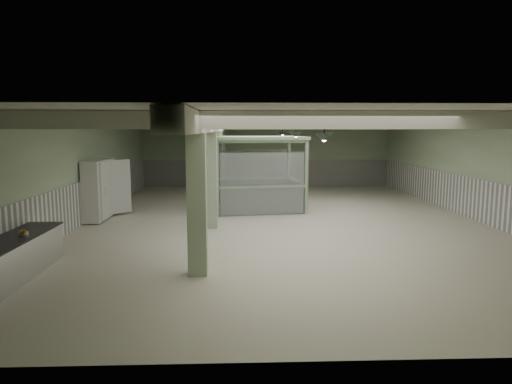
{
  "coord_description": "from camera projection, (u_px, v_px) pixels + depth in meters",
  "views": [
    {
      "loc": [
        -1.57,
        -16.02,
        3.26
      ],
      "look_at": [
        -1.03,
        -1.82,
        1.3
      ],
      "focal_mm": 32.0,
      "sensor_mm": 36.0,
      "label": 1
    }
  ],
  "objects": [
    {
      "name": "beam_b",
      "position": [
        304.0,
        122.0,
        10.95
      ],
      "size": [
        13.9,
        0.35,
        0.32
      ],
      "primitive_type": "cube",
      "color": "beige",
      "rests_on": "ceiling"
    },
    {
      "name": "wainscot_left",
      "position": [
        85.0,
        201.0,
        16.0
      ],
      "size": [
        0.05,
        19.9,
        1.5
      ],
      "primitive_type": "cube",
      "color": "white",
      "rests_on": "floor"
    },
    {
      "name": "walkin_cooler",
      "position": [
        101.0,
        190.0,
        16.64
      ],
      "size": [
        1.05,
        2.33,
        2.14
      ],
      "color": "silver",
      "rests_on": "floor"
    },
    {
      "name": "girder",
      "position": [
        212.0,
        126.0,
        15.81
      ],
      "size": [
        0.45,
        19.9,
        0.4
      ],
      "primitive_type": "cube",
      "color": "beige",
      "rests_on": "ceiling"
    },
    {
      "name": "orange_bowl",
      "position": [
        24.0,
        234.0,
        10.15
      ],
      "size": [
        0.28,
        0.28,
        0.08
      ],
      "primitive_type": "cylinder",
      "rotation": [
        0.0,
        0.0,
        0.34
      ],
      "color": "#B2B2B7",
      "rests_on": "prep_counter"
    },
    {
      "name": "wall_front",
      "position": [
        354.0,
        237.0,
        6.22
      ],
      "size": [
        14.0,
        0.02,
        3.6
      ],
      "primitive_type": "cube",
      "color": "#A8BB95",
      "rests_on": "floor"
    },
    {
      "name": "pendant_front",
      "position": [
        324.0,
        138.0,
        11.02
      ],
      "size": [
        0.44,
        0.44,
        0.22
      ],
      "primitive_type": "cone",
      "rotation": [
        3.14,
        0.0,
        0.0
      ],
      "color": "#2B392D",
      "rests_on": "ceiling"
    },
    {
      "name": "floor",
      "position": [
        283.0,
        221.0,
        16.36
      ],
      "size": [
        20.0,
        20.0,
        0.0
      ],
      "primitive_type": "plane",
      "color": "beige",
      "rests_on": "ground"
    },
    {
      "name": "wall_right",
      "position": [
        477.0,
        170.0,
        16.38
      ],
      "size": [
        0.02,
        20.0,
        3.6
      ],
      "primitive_type": "cube",
      "color": "#A8BB95",
      "rests_on": "floor"
    },
    {
      "name": "beam_f",
      "position": [
        273.0,
        126.0,
        20.85
      ],
      "size": [
        13.9,
        0.35,
        0.32
      ],
      "primitive_type": "cube",
      "color": "beige",
      "rests_on": "ceiling"
    },
    {
      "name": "column_b",
      "position": [
        211.0,
        174.0,
        15.04
      ],
      "size": [
        0.42,
        0.42,
        3.6
      ],
      "primitive_type": "cube",
      "color": "#A7BB97",
      "rests_on": "floor"
    },
    {
      "name": "wainscot_right",
      "position": [
        474.0,
        199.0,
        16.52
      ],
      "size": [
        0.05,
        19.9,
        1.5
      ],
      "primitive_type": "cube",
      "color": "white",
      "rests_on": "floor"
    },
    {
      "name": "wall_left",
      "position": [
        83.0,
        172.0,
        15.86
      ],
      "size": [
        0.02,
        20.0,
        3.6
      ],
      "primitive_type": "cube",
      "color": "#A8BB95",
      "rests_on": "floor"
    },
    {
      "name": "column_a",
      "position": [
        197.0,
        196.0,
        10.09
      ],
      "size": [
        0.42,
        0.42,
        3.6
      ],
      "primitive_type": "cube",
      "color": "#A7BB97",
      "rests_on": "floor"
    },
    {
      "name": "column_d",
      "position": [
        221.0,
        157.0,
        23.94
      ],
      "size": [
        0.42,
        0.42,
        3.6
      ],
      "primitive_type": "cube",
      "color": "#A7BB97",
      "rests_on": "floor"
    },
    {
      "name": "pendant_mid",
      "position": [
        296.0,
        135.0,
        16.46
      ],
      "size": [
        0.44,
        0.44,
        0.22
      ],
      "primitive_type": "cone",
      "rotation": [
        3.14,
        0.0,
        0.0
      ],
      "color": "#2B392D",
      "rests_on": "ceiling"
    },
    {
      "name": "filing_cabinet",
      "position": [
        302.0,
        196.0,
        18.48
      ],
      "size": [
        0.45,
        0.59,
        1.18
      ],
      "primitive_type": "cube",
      "rotation": [
        0.0,
        0.0,
        -0.14
      ],
      "color": "#555647",
      "rests_on": "floor"
    },
    {
      "name": "beam_g",
      "position": [
        269.0,
        126.0,
        23.32
      ],
      "size": [
        13.9,
        0.35,
        0.32
      ],
      "primitive_type": "cube",
      "color": "beige",
      "rests_on": "ceiling"
    },
    {
      "name": "beam_d",
      "position": [
        284.0,
        125.0,
        15.9
      ],
      "size": [
        13.9,
        0.35,
        0.32
      ],
      "primitive_type": "cube",
      "color": "beige",
      "rests_on": "ceiling"
    },
    {
      "name": "wainscot_back",
      "position": [
        266.0,
        173.0,
        26.14
      ],
      "size": [
        13.9,
        0.05,
        1.5
      ],
      "primitive_type": "cube",
      "color": "white",
      "rests_on": "floor"
    },
    {
      "name": "beam_c",
      "position": [
        292.0,
        124.0,
        13.42
      ],
      "size": [
        13.9,
        0.35,
        0.32
      ],
      "primitive_type": "cube",
      "color": "beige",
      "rests_on": "ceiling"
    },
    {
      "name": "wall_back",
      "position": [
        266.0,
        155.0,
        26.02
      ],
      "size": [
        14.0,
        0.02,
        3.6
      ],
      "primitive_type": "cube",
      "color": "#A8BB95",
      "rests_on": "floor"
    },
    {
      "name": "pendant_back",
      "position": [
        283.0,
        134.0,
        21.41
      ],
      "size": [
        0.44,
        0.44,
        0.22
      ],
      "primitive_type": "cone",
      "rotation": [
        3.14,
        0.0,
        0.0
      ],
      "color": "#2B392D",
      "rests_on": "ceiling"
    },
    {
      "name": "beam_e",
      "position": [
        277.0,
        125.0,
        18.37
      ],
      "size": [
        13.9,
        0.35,
        0.32
      ],
      "primitive_type": "cube",
      "color": "beige",
      "rests_on": "ceiling"
    },
    {
      "name": "beam_a",
      "position": [
        323.0,
        120.0,
        8.47
      ],
      "size": [
        13.9,
        0.35,
        0.32
      ],
      "primitive_type": "cube",
      "color": "beige",
      "rests_on": "ceiling"
    },
    {
      "name": "column_c",
      "position": [
        218.0,
        163.0,
        19.99
      ],
      "size": [
        0.42,
        0.42,
        3.6
      ],
      "primitive_type": "cube",
      "color": "#A7BB97",
      "rests_on": "floor"
    },
    {
      "name": "ceiling",
      "position": [
        284.0,
        119.0,
        15.87
      ],
      "size": [
        14.0,
        20.0,
        0.02
      ],
      "primitive_type": "cube",
      "color": "beige",
      "rests_on": "wall_back"
    },
    {
      "name": "guard_booth",
      "position": [
        256.0,
        161.0,
        18.55
      ],
      "size": [
        4.04,
        3.55,
        2.97
      ],
      "rotation": [
        0.0,
        0.0,
        0.13
      ],
      "color": "gray",
      "rests_on": "floor"
    }
  ]
}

